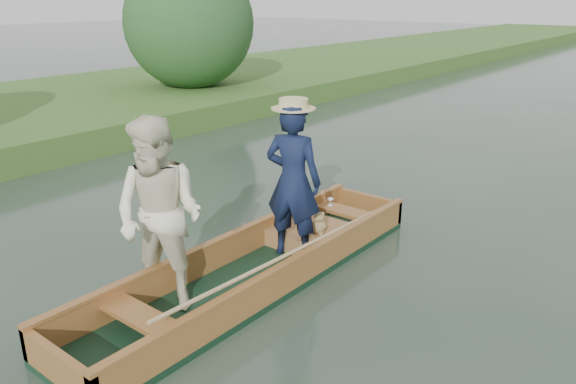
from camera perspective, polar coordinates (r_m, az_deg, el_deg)
The scene contains 2 objects.
ground at distance 6.66m, azimuth -3.28°, elevation -9.08°, with size 120.00×120.00×0.00m, color #283D30.
punt at distance 6.23m, azimuth -6.24°, elevation -3.21°, with size 1.45×5.00×2.09m.
Camera 1 is at (3.96, -4.31, 3.18)m, focal length 35.00 mm.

